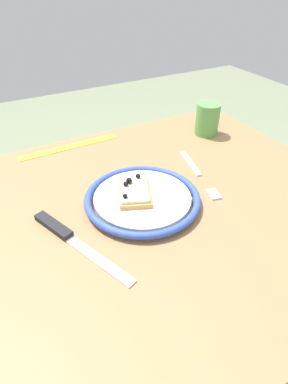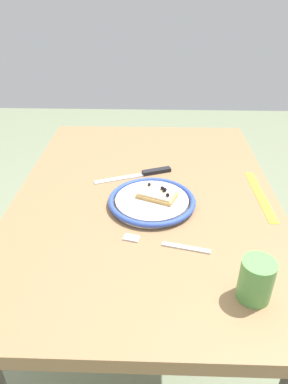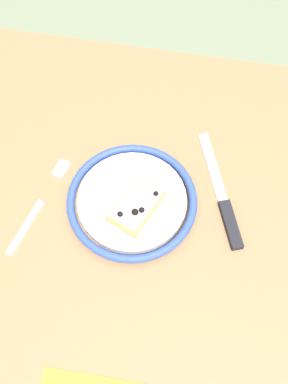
{
  "view_description": "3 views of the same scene",
  "coord_description": "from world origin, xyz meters",
  "views": [
    {
      "loc": [
        0.19,
        0.43,
        1.17
      ],
      "look_at": [
        -0.05,
        -0.01,
        0.8
      ],
      "focal_mm": 30.16,
      "sensor_mm": 36.0,
      "label": 1
    },
    {
      "loc": [
        -0.83,
        -0.02,
        1.3
      ],
      "look_at": [
        -0.04,
        0.0,
        0.8
      ],
      "focal_mm": 33.02,
      "sensor_mm": 36.0,
      "label": 2
    },
    {
      "loc": [
        0.03,
        -0.34,
        1.46
      ],
      "look_at": [
        -0.03,
        -0.0,
        0.8
      ],
      "focal_mm": 39.76,
      "sensor_mm": 36.0,
      "label": 3
    }
  ],
  "objects": [
    {
      "name": "dining_table",
      "position": [
        0.0,
        0.0,
        0.67
      ],
      "size": [
        1.0,
        0.72,
        0.77
      ],
      "color": "#936D47",
      "rests_on": "ground_plane"
    },
    {
      "name": "measuring_tape",
      "position": [
        0.0,
        -0.32,
        0.77
      ],
      "size": [
        0.26,
        0.03,
        0.0
      ],
      "primitive_type": "cube",
      "rotation": [
        0.0,
        0.0,
        0.02
      ],
      "color": "yellow",
      "rests_on": "dining_table"
    },
    {
      "name": "pizza_slice_near",
      "position": [
        -0.04,
        -0.03,
        0.8
      ],
      "size": [
        0.1,
        0.12,
        0.03
      ],
      "color": "tan",
      "rests_on": "plate"
    },
    {
      "name": "cup",
      "position": [
        -0.36,
        -0.21,
        0.81
      ],
      "size": [
        0.06,
        0.06,
        0.09
      ],
      "primitive_type": "cylinder",
      "color": "#599E4C",
      "rests_on": "dining_table"
    },
    {
      "name": "plate",
      "position": [
        -0.05,
        -0.02,
        0.78
      ],
      "size": [
        0.23,
        0.23,
        0.02
      ],
      "color": "white",
      "rests_on": "dining_table"
    },
    {
      "name": "fork",
      "position": [
        -0.22,
        -0.05,
        0.77
      ],
      "size": [
        0.06,
        0.2,
        0.0
      ],
      "color": "silver",
      "rests_on": "dining_table"
    },
    {
      "name": "knife",
      "position": [
        0.11,
        0.0,
        0.78
      ],
      "size": [
        0.1,
        0.23,
        0.01
      ],
      "color": "silver",
      "rests_on": "dining_table"
    }
  ]
}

